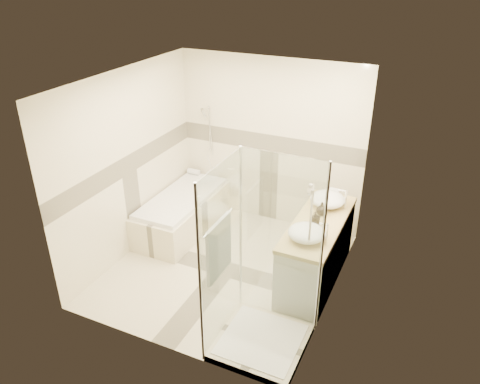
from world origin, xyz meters
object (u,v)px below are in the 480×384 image
at_px(shower_enclosure, 255,300).
at_px(vanity, 316,251).
at_px(vessel_sink_near, 328,199).
at_px(vessel_sink_far, 307,233).
at_px(amenity_bottle_b, 322,209).
at_px(bathtub, 183,211).
at_px(amenity_bottle_a, 315,219).

bearing_deg(shower_enclosure, vanity, 77.03).
xyz_separation_m(vessel_sink_near, vessel_sink_far, (0.00, -0.88, -0.00)).
distance_m(shower_enclosure, amenity_bottle_b, 1.53).
xyz_separation_m(vanity, amenity_bottle_b, (-0.02, 0.17, 0.51)).
relative_size(vessel_sink_near, vessel_sink_far, 1.04).
relative_size(vessel_sink_near, amenity_bottle_b, 2.60).
relative_size(bathtub, amenity_bottle_a, 9.41).
relative_size(vessel_sink_far, amenity_bottle_a, 2.34).
bearing_deg(bathtub, vanity, -9.25).
xyz_separation_m(vessel_sink_near, amenity_bottle_b, (0.00, -0.26, -0.00)).
relative_size(vessel_sink_far, amenity_bottle_b, 2.49).
xyz_separation_m(shower_enclosure, vessel_sink_far, (0.27, 0.83, 0.43)).
bearing_deg(vanity, vessel_sink_far, -92.57).
bearing_deg(shower_enclosure, amenity_bottle_a, 76.79).
bearing_deg(amenity_bottle_b, vanity, -83.25).
height_order(bathtub, shower_enclosure, shower_enclosure).
xyz_separation_m(vanity, amenity_bottle_a, (-0.02, -0.11, 0.51)).
height_order(vanity, amenity_bottle_b, amenity_bottle_b).
height_order(vanity, vessel_sink_far, vessel_sink_far).
xyz_separation_m(bathtub, vessel_sink_near, (2.13, 0.08, 0.63)).
relative_size(vanity, amenity_bottle_b, 9.51).
height_order(vanity, amenity_bottle_a, amenity_bottle_a).
relative_size(shower_enclosure, amenity_bottle_b, 11.98).
xyz_separation_m(vanity, shower_enclosure, (-0.29, -1.27, 0.08)).
distance_m(bathtub, amenity_bottle_a, 2.27).
distance_m(vanity, vessel_sink_far, 0.68).
bearing_deg(vessel_sink_near, vessel_sink_far, -90.00).
bearing_deg(shower_enclosure, amenity_bottle_b, 79.27).
bearing_deg(vessel_sink_near, amenity_bottle_b, -90.00).
xyz_separation_m(amenity_bottle_a, amenity_bottle_b, (0.00, 0.28, -0.01)).
height_order(vessel_sink_far, amenity_bottle_b, same).
bearing_deg(vanity, bathtub, 170.75).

